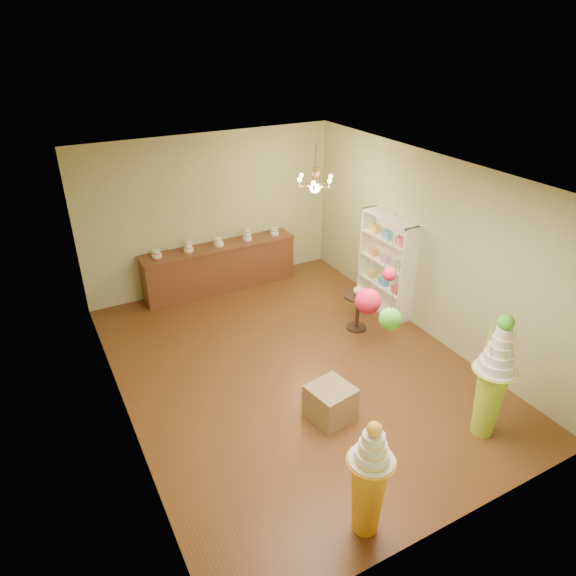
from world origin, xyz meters
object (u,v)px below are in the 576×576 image
round_table (358,307)px  pedestal_green (491,387)px  pedestal_orange (369,486)px  sideboard (220,267)px

round_table → pedestal_green: bearing=-90.6°
pedestal_orange → sideboard: (0.70, 5.82, -0.13)m
pedestal_orange → round_table: (2.21, 3.30, -0.18)m
pedestal_green → sideboard: 5.58m
round_table → pedestal_orange: bearing=-123.8°
sideboard → round_table: bearing=-58.9°
pedestal_green → round_table: bearing=89.4°
sideboard → pedestal_orange: bearing=-96.8°
pedestal_orange → sideboard: bearing=83.2°
pedestal_orange → round_table: bearing=56.2°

